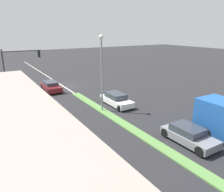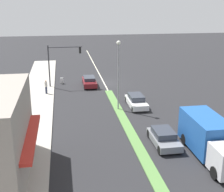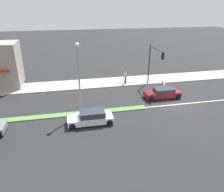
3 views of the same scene
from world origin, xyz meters
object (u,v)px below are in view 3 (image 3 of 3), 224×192
object	(u,v)px
traffic_signal_main	(153,59)
sedan_maroon	(163,93)
pedestrian	(125,77)
street_lamp	(79,70)
warning_aframe_sign	(164,83)
van_white	(91,118)

from	to	relation	value
traffic_signal_main	sedan_maroon	size ratio (longest dim) A/B	1.29
traffic_signal_main	pedestrian	world-z (taller)	traffic_signal_main
traffic_signal_main	street_lamp	xyz separation A→B (m)	(-6.12, 10.30, 0.88)
traffic_signal_main	warning_aframe_sign	size ratio (longest dim) A/B	6.69
street_lamp	pedestrian	world-z (taller)	street_lamp
warning_aframe_sign	sedan_maroon	distance (m)	4.20
traffic_signal_main	pedestrian	size ratio (longest dim) A/B	3.22
pedestrian	van_white	size ratio (longest dim) A/B	0.40
traffic_signal_main	sedan_maroon	bearing A→B (deg)	178.40
warning_aframe_sign	sedan_maroon	size ratio (longest dim) A/B	0.19
sedan_maroon	street_lamp	bearing A→B (deg)	102.18
traffic_signal_main	warning_aframe_sign	xyz separation A→B (m)	(-0.17, -1.75, -3.47)
street_lamp	van_white	distance (m)	4.76
pedestrian	warning_aframe_sign	world-z (taller)	pedestrian
street_lamp	sedan_maroon	xyz separation A→B (m)	(2.20, -10.19, -4.16)
street_lamp	pedestrian	size ratio (longest dim) A/B	4.24
traffic_signal_main	street_lamp	bearing A→B (deg)	120.74
van_white	warning_aframe_sign	bearing A→B (deg)	-54.12
pedestrian	warning_aframe_sign	size ratio (longest dim) A/B	2.07
sedan_maroon	traffic_signal_main	bearing A→B (deg)	-1.60
traffic_signal_main	warning_aframe_sign	world-z (taller)	traffic_signal_main
traffic_signal_main	van_white	size ratio (longest dim) A/B	1.29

